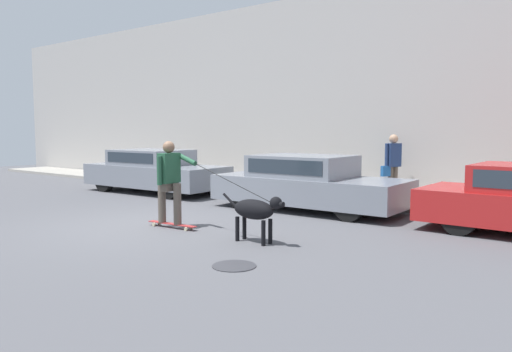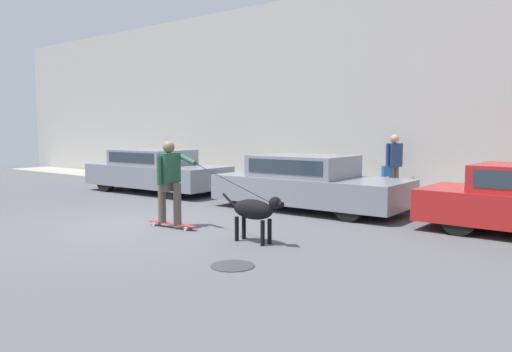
% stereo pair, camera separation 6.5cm
% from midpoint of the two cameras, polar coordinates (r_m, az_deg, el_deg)
% --- Properties ---
extents(ground_plane, '(36.00, 36.00, 0.00)m').
position_cam_midpoint_polar(ground_plane, '(9.95, -12.65, -5.59)').
color(ground_plane, '#545459').
extents(back_wall, '(32.00, 0.30, 5.76)m').
position_cam_midpoint_polar(back_wall, '(14.91, 7.37, 9.19)').
color(back_wall, '#B2ADA8').
rests_on(back_wall, ground_plane).
extents(sidewalk_curb, '(30.00, 1.86, 0.10)m').
position_cam_midpoint_polar(sidewalk_curb, '(14.06, 4.96, -2.10)').
color(sidewalk_curb, '#A39E93').
rests_on(sidewalk_curb, ground_plane).
extents(parked_car_0, '(4.52, 1.98, 1.27)m').
position_cam_midpoint_polar(parked_car_0, '(15.11, -11.62, 0.52)').
color(parked_car_0, black).
rests_on(parked_car_0, ground_plane).
extents(parked_car_1, '(4.53, 1.93, 1.27)m').
position_cam_midpoint_polar(parked_car_1, '(11.61, 5.75, -0.87)').
color(parked_car_1, black).
rests_on(parked_car_1, ground_plane).
extents(dog, '(1.29, 0.35, 0.80)m').
position_cam_midpoint_polar(dog, '(8.20, -0.30, -3.95)').
color(dog, black).
rests_on(dog, ground_plane).
extents(skateboarder, '(3.01, 0.61, 1.65)m').
position_cam_midpoint_polar(skateboarder, '(9.55, -10.03, -0.31)').
color(skateboarder, beige).
rests_on(skateboarder, ground_plane).
extents(pedestrian_with_bag, '(0.36, 0.62, 1.64)m').
position_cam_midpoint_polar(pedestrian_with_bag, '(13.16, 15.21, 1.48)').
color(pedestrian_with_bag, brown).
rests_on(pedestrian_with_bag, sidewalk_curb).
extents(manhole_cover, '(0.61, 0.61, 0.01)m').
position_cam_midpoint_polar(manhole_cover, '(6.93, -2.79, -10.22)').
color(manhole_cover, '#38383D').
rests_on(manhole_cover, ground_plane).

